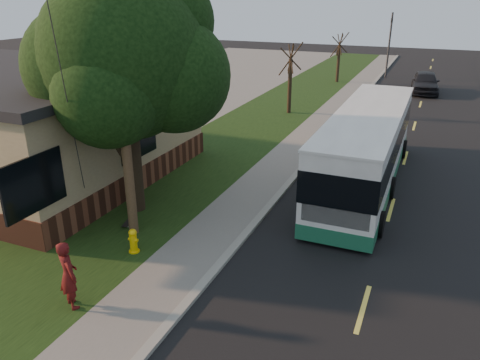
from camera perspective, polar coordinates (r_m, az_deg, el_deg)
name	(u,v)px	position (r m, az deg, el deg)	size (l,w,h in m)	color
ground	(214,273)	(13.04, -3.14, -11.24)	(120.00, 120.00, 0.00)	black
road	(401,172)	(21.03, 19.07, 0.91)	(8.00, 80.00, 0.01)	black
curb	(310,159)	(21.55, 8.50, 2.57)	(0.25, 80.00, 0.12)	gray
sidewalk	(289,156)	(21.80, 5.96, 2.88)	(2.00, 80.00, 0.08)	slate
grass_verge	(220,147)	(22.99, -2.41, 3.99)	(5.00, 80.00, 0.07)	black
building_lot	(61,127)	(28.57, -21.00, 6.11)	(15.00, 80.00, 0.04)	slate
fire_hydrant	(133,241)	(14.00, -12.88, -7.23)	(0.32, 0.32, 0.74)	yellow
utility_pole	(120,88)	(13.74, -14.42, 10.81)	(2.86, 3.21, 9.07)	#473321
leafy_tree	(128,59)	(15.48, -13.54, 14.10)	(6.30, 6.00, 7.80)	black
bare_tree_near	(290,79)	(29.42, 6.12, 12.12)	(1.38, 1.21, 4.31)	black
bare_tree_far	(339,58)	(40.85, 11.93, 14.33)	(1.38, 1.21, 4.03)	black
traffic_signal	(390,41)	(44.16, 17.77, 15.85)	(0.18, 0.22, 5.50)	#2D2D30
transit_bus	(366,147)	(18.65, 15.15, 3.93)	(2.55, 11.05, 2.99)	silver
skateboarder	(68,275)	(11.94, -20.20, -10.79)	(0.64, 0.42, 1.74)	#501010
skateboard_main	(129,221)	(15.84, -13.38, -4.93)	(0.39, 0.83, 0.08)	black
dumpster	(66,152)	(21.56, -20.47, 3.21)	(1.85, 1.69, 1.32)	black
distant_car	(425,82)	(38.53, 21.64, 11.02)	(1.89, 4.71, 1.60)	black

